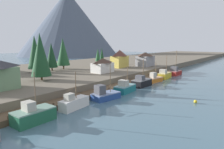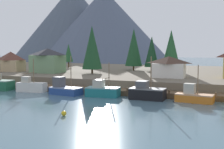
{
  "view_description": "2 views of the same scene",
  "coord_description": "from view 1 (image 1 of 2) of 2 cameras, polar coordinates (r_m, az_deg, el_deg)",
  "views": [
    {
      "loc": [
        -40.72,
        -29.6,
        12.32
      ],
      "look_at": [
        -1.38,
        1.33,
        4.36
      ],
      "focal_mm": 31.88,
      "sensor_mm": 36.0,
      "label": 1
    },
    {
      "loc": [
        21.89,
        -54.33,
        9.44
      ],
      "look_at": [
        -0.13,
        2.78,
        3.82
      ],
      "focal_mm": 48.53,
      "sensor_mm": 36.0,
      "label": 2
    }
  ],
  "objects": [
    {
      "name": "fishing_boat_blue",
      "position": [
        43.92,
        -2.06,
        -5.8
      ],
      "size": [
        6.66,
        4.04,
        7.7
      ],
      "rotation": [
        0.0,
        0.0,
        -0.15
      ],
      "color": "navy",
      "rests_on": "ground_plane"
    },
    {
      "name": "fishing_boat_black",
      "position": [
        57.5,
        8.5,
        -2.18
      ],
      "size": [
        6.34,
        3.3,
        7.74
      ],
      "rotation": [
        0.0,
        0.0,
        -0.03
      ],
      "color": "black",
      "rests_on": "ground_plane"
    },
    {
      "name": "conifer_centre",
      "position": [
        55.48,
        -19.84,
        5.39
      ],
      "size": [
        5.21,
        5.21,
        12.44
      ],
      "color": "#4C3823",
      "rests_on": "shoreline_bank"
    },
    {
      "name": "house_yellow",
      "position": [
        80.62,
        2.19,
        4.62
      ],
      "size": [
        7.34,
        4.58,
        7.08
      ],
      "color": "gold",
      "rests_on": "shoreline_bank"
    },
    {
      "name": "fishing_boat_teal",
      "position": [
        50.25,
        3.7,
        -3.84
      ],
      "size": [
        6.45,
        3.53,
        6.5
      ],
      "rotation": [
        0.0,
        0.0,
        0.08
      ],
      "color": "#196B70",
      "rests_on": "ground_plane"
    },
    {
      "name": "channel_buoy",
      "position": [
        44.82,
        22.82,
        -7.18
      ],
      "size": [
        0.7,
        0.7,
        0.7
      ],
      "primitive_type": "sphere",
      "color": "gold",
      "rests_on": "ground_plane"
    },
    {
      "name": "house_grey",
      "position": [
        86.31,
        9.51,
        4.4
      ],
      "size": [
        8.27,
        5.46,
        5.94
      ],
      "color": "gray",
      "rests_on": "shoreline_bank"
    },
    {
      "name": "shoreline_bank",
      "position": [
        74.67,
        -18.15,
        0.06
      ],
      "size": [
        400.0,
        56.0,
        2.5
      ],
      "primitive_type": "cube",
      "color": "#665B4C",
      "rests_on": "ground_plane"
    },
    {
      "name": "fishing_boat_white",
      "position": [
        38.58,
        -10.87,
        -7.98
      ],
      "size": [
        6.4,
        2.85,
        6.99
      ],
      "rotation": [
        0.0,
        0.0,
        0.1
      ],
      "color": "silver",
      "rests_on": "ground_plane"
    },
    {
      "name": "conifer_mid_right",
      "position": [
        85.09,
        -2.94,
        5.53
      ],
      "size": [
        2.37,
        2.37,
        7.96
      ],
      "color": "#4C3823",
      "rests_on": "shoreline_bank"
    },
    {
      "name": "conifer_back_right",
      "position": [
        71.28,
        -21.24,
        6.01
      ],
      "size": [
        5.06,
        5.06,
        12.33
      ],
      "color": "#4C3823",
      "rests_on": "shoreline_bank"
    },
    {
      "name": "fishing_boat_green",
      "position": [
        33.79,
        -21.6,
        -10.77
      ],
      "size": [
        6.29,
        3.21,
        7.94
      ],
      "rotation": [
        0.0,
        0.0,
        0.01
      ],
      "color": "#1E5B3D",
      "rests_on": "ground_plane"
    },
    {
      "name": "dock",
      "position": [
        52.87,
        0.36,
        -3.87
      ],
      "size": [
        80.0,
        4.0,
        1.6
      ],
      "color": "brown",
      "rests_on": "ground_plane"
    },
    {
      "name": "conifer_near_left",
      "position": [
        93.94,
        -4.08,
        5.68
      ],
      "size": [
        2.53,
        2.53,
        7.41
      ],
      "color": "#4C3823",
      "rests_on": "shoreline_bank"
    },
    {
      "name": "mountain_east_peak",
      "position": [
        213.45,
        -12.48,
        14.13
      ],
      "size": [
        100.67,
        100.67,
        64.03
      ],
      "primitive_type": "cone",
      "color": "#475160",
      "rests_on": "ground_plane"
    },
    {
      "name": "fishing_boat_orange",
      "position": [
        64.69,
        12.03,
        -1.24
      ],
      "size": [
        6.51,
        3.22,
        6.42
      ],
      "rotation": [
        0.0,
        0.0,
        -0.12
      ],
      "color": "#CC6B1E",
      "rests_on": "ground_plane"
    },
    {
      "name": "fishing_boat_yellow",
      "position": [
        71.87,
        14.82,
        -0.12
      ],
      "size": [
        6.38,
        3.02,
        8.01
      ],
      "rotation": [
        0.0,
        0.0,
        0.05
      ],
      "color": "gold",
      "rests_on": "ground_plane"
    },
    {
      "name": "conifer_mid_left",
      "position": [
        73.58,
        -16.99,
        5.34
      ],
      "size": [
        4.12,
        4.12,
        9.95
      ],
      "color": "#4C3823",
      "rests_on": "shoreline_bank"
    },
    {
      "name": "fishing_boat_red",
      "position": [
        80.56,
        17.59,
        0.7
      ],
      "size": [
        6.29,
        3.23,
        9.4
      ],
      "rotation": [
        0.0,
        0.0,
        -0.01
      ],
      "color": "maroon",
      "rests_on": "ground_plane"
    },
    {
      "name": "conifer_near_right",
      "position": [
        77.1,
        -13.87,
        6.36
      ],
      "size": [
        4.95,
        4.95,
        11.66
      ],
      "color": "#4C3823",
      "rests_on": "shoreline_bank"
    },
    {
      "name": "ground_plane",
      "position": [
        65.44,
        -12.21,
        -2.46
      ],
      "size": [
        400.0,
        400.0,
        1.0
      ],
      "primitive_type": "cube",
      "color": "#476675"
    },
    {
      "name": "house_white",
      "position": [
        66.68,
        -2.71,
        2.69
      ],
      "size": [
        7.43,
        4.72,
        4.81
      ],
      "color": "silver",
      "rests_on": "shoreline_bank"
    }
  ]
}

